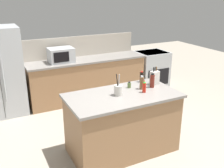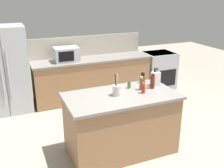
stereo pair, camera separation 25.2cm
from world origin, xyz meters
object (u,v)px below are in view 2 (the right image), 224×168
refrigerator (4,70)px  microwave (66,54)px  hot_sauce_bottle (143,88)px  range_oven (158,70)px  soy_sauce_bottle (143,78)px  vinegar_bottle (152,82)px  spice_jar_paprika (143,84)px  pepper_grinder (141,84)px  knife_block (155,79)px  utensil_crock (117,90)px  spice_jar_oregano (129,85)px

refrigerator → microwave: 1.28m
refrigerator → hot_sauce_bottle: size_ratio=10.93×
range_oven → hot_sauce_bottle: size_ratio=5.78×
range_oven → soy_sauce_bottle: size_ratio=4.96×
vinegar_bottle → spice_jar_paprika: (-0.10, 0.11, -0.06)m
refrigerator → range_oven: (3.58, -0.05, -0.40)m
range_oven → soy_sauce_bottle: 2.45m
microwave → pepper_grinder: bearing=-73.3°
soy_sauce_bottle → vinegar_bottle: vinegar_bottle is taller
pepper_grinder → spice_jar_paprika: 0.14m
pepper_grinder → spice_jar_paprika: size_ratio=1.97×
soy_sauce_bottle → pepper_grinder: pepper_grinder is taller
refrigerator → vinegar_bottle: (2.09, -2.19, 0.18)m
knife_block → utensil_crock: bearing=180.0°
pepper_grinder → vinegar_bottle: 0.19m
vinegar_bottle → refrigerator: bearing=133.6°
spice_jar_oregano → spice_jar_paprika: (0.23, -0.04, 0.01)m
knife_block → spice_jar_paprika: (-0.21, 0.01, -0.06)m
range_oven → spice_jar_paprika: spice_jar_paprika is taller
microwave → knife_block: size_ratio=1.78×
range_oven → spice_jar_oregano: bearing=-132.5°
soy_sauce_bottle → pepper_grinder: size_ratio=0.87×
refrigerator → range_oven: refrigerator is taller
refrigerator → spice_jar_paprika: 2.88m
knife_block → soy_sauce_bottle: knife_block is taller
utensil_crock → spice_jar_oregano: (0.30, 0.20, -0.04)m
microwave → utensil_crock: 2.20m
range_oven → refrigerator: bearing=179.2°
pepper_grinder → soy_sauce_bottle: bearing=57.4°
hot_sauce_bottle → spice_jar_oregano: (-0.10, 0.27, -0.03)m
utensil_crock → spice_jar_oregano: size_ratio=3.30×
range_oven → pepper_grinder: pepper_grinder is taller
microwave → pepper_grinder: (0.64, -2.13, -0.05)m
refrigerator → soy_sauce_bottle: (2.08, -1.90, 0.16)m
hot_sauce_bottle → pepper_grinder: pepper_grinder is taller
vinegar_bottle → spice_jar_oregano: bearing=156.7°
microwave → soy_sauce_bottle: (0.82, -1.85, -0.06)m
refrigerator → utensil_crock: refrigerator is taller
refrigerator → soy_sauce_bottle: refrigerator is taller
range_oven → pepper_grinder: 2.78m
vinegar_bottle → soy_sauce_bottle: bearing=92.0°
range_oven → vinegar_bottle: vinegar_bottle is taller
refrigerator → hot_sauce_bottle: refrigerator is taller
soy_sauce_bottle → spice_jar_oregano: bearing=-155.7°
refrigerator → spice_jar_oregano: (1.76, -2.05, 0.11)m
utensil_crock → pepper_grinder: (0.44, 0.06, 0.02)m
knife_block → soy_sauce_bottle: bearing=110.9°
spice_jar_oregano → spice_jar_paprika: spice_jar_paprika is taller
refrigerator → spice_jar_oregano: refrigerator is taller
soy_sauce_bottle → spice_jar_paprika: 0.20m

